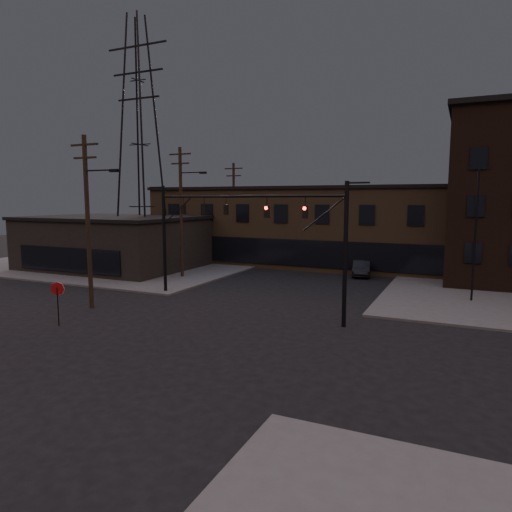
% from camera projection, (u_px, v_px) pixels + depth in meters
% --- Properties ---
extents(ground, '(140.00, 140.00, 0.00)m').
position_uv_depth(ground, '(201.00, 334.00, 23.95)').
color(ground, black).
rests_on(ground, ground).
extents(sidewalk_nw, '(30.00, 30.00, 0.15)m').
position_uv_depth(sidewalk_nw, '(138.00, 259.00, 52.89)').
color(sidewalk_nw, '#474744').
rests_on(sidewalk_nw, ground).
extents(building_row, '(40.00, 12.00, 8.00)m').
position_uv_depth(building_row, '(338.00, 227.00, 48.70)').
color(building_row, brown).
rests_on(building_row, ground).
extents(building_left, '(16.00, 12.00, 5.00)m').
position_uv_depth(building_left, '(115.00, 244.00, 46.35)').
color(building_left, black).
rests_on(building_left, ground).
extents(traffic_signal_near, '(7.12, 0.24, 8.00)m').
position_uv_depth(traffic_signal_near, '(325.00, 237.00, 25.18)').
color(traffic_signal_near, black).
rests_on(traffic_signal_near, ground).
extents(traffic_signal_far, '(7.12, 0.24, 8.00)m').
position_uv_depth(traffic_signal_far, '(178.00, 227.00, 33.32)').
color(traffic_signal_far, black).
rests_on(traffic_signal_far, ground).
extents(stop_sign, '(0.72, 0.33, 2.48)m').
position_uv_depth(stop_sign, '(57.00, 293.00, 25.25)').
color(stop_sign, black).
rests_on(stop_sign, ground).
extents(utility_pole_near, '(3.70, 0.28, 11.00)m').
position_uv_depth(utility_pole_near, '(88.00, 218.00, 28.93)').
color(utility_pole_near, black).
rests_on(utility_pole_near, ground).
extents(utility_pole_mid, '(3.70, 0.28, 11.50)m').
position_uv_depth(utility_pole_mid, '(182.00, 209.00, 40.13)').
color(utility_pole_mid, black).
rests_on(utility_pole_mid, ground).
extents(utility_pole_far, '(2.20, 0.28, 11.00)m').
position_uv_depth(utility_pole_far, '(234.00, 210.00, 51.43)').
color(utility_pole_far, black).
rests_on(utility_pole_far, ground).
extents(transmission_tower, '(7.00, 7.00, 25.00)m').
position_uv_depth(transmission_tower, '(140.00, 144.00, 46.07)').
color(transmission_tower, black).
rests_on(transmission_tower, ground).
extents(lot_light_a, '(1.50, 0.28, 9.14)m').
position_uv_depth(lot_light_a, '(476.00, 222.00, 30.50)').
color(lot_light_a, black).
rests_on(lot_light_a, ground).
extents(parked_car_lot_a, '(4.21, 1.89, 1.40)m').
position_uv_depth(parked_car_lot_a, '(507.00, 281.00, 34.60)').
color(parked_car_lot_a, black).
rests_on(parked_car_lot_a, sidewalk_ne).
extents(car_crossing, '(2.26, 4.56, 1.44)m').
position_uv_depth(car_crossing, '(362.00, 268.00, 41.86)').
color(car_crossing, black).
rests_on(car_crossing, ground).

